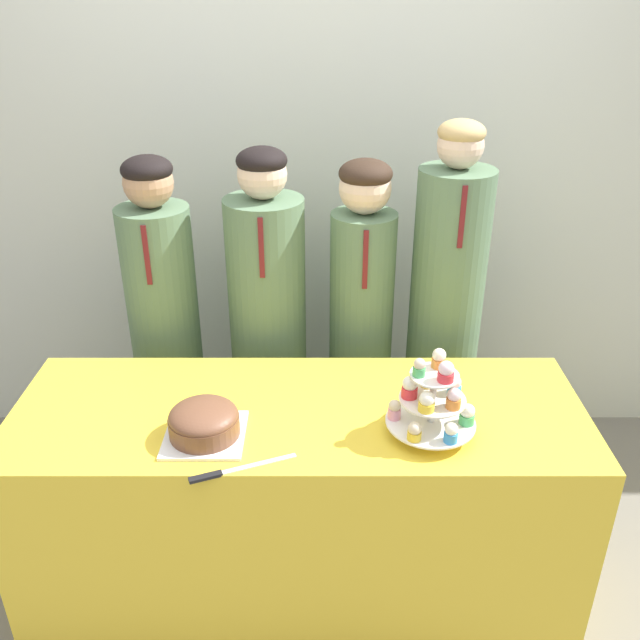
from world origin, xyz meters
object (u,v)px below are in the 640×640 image
Objects in this scene: student_1 at (271,342)px; student_3 at (445,332)px; cake_knife at (227,472)px; cupcake_stand at (435,399)px; student_2 at (363,340)px; student_0 at (169,343)px; round_cake at (206,421)px.

student_1 is 0.94× the size of student_3.
cupcake_stand is (0.58, 0.18, 0.12)m from cake_knife.
student_1 is at bearing 180.00° from student_2.
student_1 is 1.03× the size of student_2.
student_1 is (0.40, 0.00, 0.00)m from student_0.
cupcake_stand reaches higher than cake_knife.
student_1 reaches higher than round_cake.
student_1 is at bearing -180.00° from student_3.
student_2 is (-0.17, 0.71, -0.19)m from cupcake_stand.
round_cake is 0.81× the size of cake_knife.
round_cake is 1.10m from student_3.
student_2 is 0.33m from student_3.
round_cake is 0.16× the size of student_0.
round_cake is at bearing -100.59° from student_1.
student_3 reaches higher than cake_knife.
cake_knife is at bearing -93.59° from student_1.
cake_knife is at bearing -129.90° from student_3.
student_1 is (0.06, 0.89, -0.08)m from cake_knife.
student_0 is at bearing 142.84° from cupcake_stand.
cupcake_stand is at bearing -37.16° from student_0.
student_2 is at bearing 103.26° from cupcake_stand.
student_0 reaches higher than student_2.
student_1 is at bearing 0.00° from student_0.
student_3 reaches higher than student_2.
cake_knife is at bearing -162.84° from cupcake_stand.
round_cake is at bearing 94.67° from cake_knife.
student_0 is 0.92× the size of student_3.
round_cake is at bearing -69.71° from student_0.
round_cake is 0.15× the size of student_3.
student_2 reaches higher than cupcake_stand.
student_0 is 1.09m from student_3.
student_3 is (0.82, 0.72, -0.09)m from round_cake.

